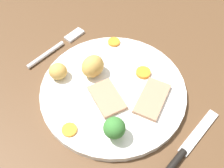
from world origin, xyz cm
name	(u,v)px	position (x,y,z in cm)	size (l,w,h in cm)	color
dining_table	(120,92)	(0.00, 0.00, 1.80)	(120.00, 84.00, 3.60)	brown
dinner_plate	(112,89)	(-0.31, -1.89, 4.30)	(27.39, 27.39, 1.40)	white
meat_slice_main	(107,98)	(1.02, -4.35, 5.40)	(7.28, 4.57, 0.80)	tan
meat_slice_under	(152,99)	(6.69, 1.56, 5.40)	(8.27, 4.40, 0.80)	tan
roast_potato_left	(58,71)	(-9.12, -7.71, 6.55)	(3.49, 3.32, 3.09)	tan
roast_potato_right	(93,66)	(-5.22, -2.35, 7.16)	(4.59, 3.90, 4.33)	tan
carrot_coin_front	(114,42)	(-8.71, 6.29, 5.26)	(2.56, 2.56, 0.52)	orange
carrot_coin_back	(143,73)	(1.37, 4.81, 5.33)	(2.85, 2.85, 0.66)	orange
carrot_coin_side	(69,130)	(1.49, -13.19, 5.21)	(2.59, 2.59, 0.42)	orange
broccoli_floret	(114,128)	(7.21, -8.25, 7.55)	(3.61, 3.61, 4.48)	#8CB766
fork	(58,46)	(-16.90, -2.70, 3.99)	(2.95, 15.32, 0.90)	silver
knife	(181,155)	(16.70, -2.36, 4.05)	(3.18, 18.55, 1.20)	black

